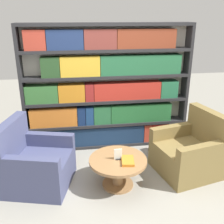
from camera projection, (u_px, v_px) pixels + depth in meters
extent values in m
plane|color=gray|center=(122.00, 194.00, 3.50)|extent=(14.00, 14.00, 0.00)
cube|color=silver|center=(106.00, 87.00, 4.57)|extent=(2.82, 0.05, 2.13)
cube|color=#262628|center=(23.00, 92.00, 4.26)|extent=(0.05, 0.30, 2.13)
cube|color=#262628|center=(185.00, 85.00, 4.65)|extent=(0.05, 0.30, 2.13)
cube|color=#262628|center=(108.00, 143.00, 4.82)|extent=(2.72, 0.30, 0.05)
cube|color=#262628|center=(108.00, 123.00, 4.68)|extent=(2.72, 0.30, 0.05)
cube|color=#262628|center=(107.00, 100.00, 4.53)|extent=(2.72, 0.30, 0.05)
cube|color=#262628|center=(107.00, 76.00, 4.38)|extent=(2.72, 0.30, 0.05)
cube|color=#262628|center=(107.00, 50.00, 4.23)|extent=(2.72, 0.30, 0.05)
cube|color=#262628|center=(107.00, 24.00, 4.09)|extent=(2.72, 0.30, 0.05)
cube|color=#192E4D|center=(92.00, 135.00, 4.69)|extent=(1.88, 0.20, 0.33)
cube|color=#B53A28|center=(146.00, 132.00, 4.83)|extent=(0.13, 0.20, 0.33)
cube|color=maroon|center=(159.00, 131.00, 4.86)|extent=(0.32, 0.20, 0.33)
cube|color=orange|center=(54.00, 117.00, 4.46)|extent=(0.79, 0.20, 0.32)
cube|color=navy|center=(81.00, 115.00, 4.53)|extent=(0.13, 0.20, 0.32)
cube|color=navy|center=(89.00, 115.00, 4.55)|extent=(0.13, 0.20, 0.32)
cube|color=#29683D|center=(102.00, 114.00, 4.58)|extent=(0.29, 0.20, 0.32)
cube|color=#266834|center=(140.00, 112.00, 4.67)|extent=(1.08, 0.20, 0.32)
cube|color=#376F35|center=(42.00, 94.00, 4.30)|extent=(0.52, 0.20, 0.29)
cube|color=orange|center=(72.00, 93.00, 4.36)|extent=(0.43, 0.20, 0.29)
cube|color=maroon|center=(89.00, 92.00, 4.40)|extent=(0.14, 0.20, 0.29)
cube|color=red|center=(127.00, 90.00, 4.49)|extent=(1.14, 0.20, 0.29)
cube|color=#256945|center=(168.00, 89.00, 4.60)|extent=(0.30, 0.20, 0.29)
cube|color=#284A25|center=(50.00, 67.00, 4.17)|extent=(0.29, 0.20, 0.32)
cube|color=gold|center=(80.00, 66.00, 4.23)|extent=(0.63, 0.20, 0.32)
cube|color=#276840|center=(140.00, 64.00, 4.37)|extent=(1.36, 0.20, 0.32)
cube|color=#B03A2A|center=(35.00, 40.00, 3.99)|extent=(0.33, 0.20, 0.30)
cube|color=navy|center=(65.00, 40.00, 4.05)|extent=(0.56, 0.20, 0.30)
cube|color=brown|center=(100.00, 39.00, 4.13)|extent=(0.51, 0.20, 0.30)
cube|color=brown|center=(146.00, 39.00, 4.23)|extent=(0.96, 0.20, 0.30)
cube|color=#42476B|center=(39.00, 171.00, 3.63)|extent=(1.02, 1.01, 0.43)
cube|color=#42476B|center=(11.00, 139.00, 3.50)|extent=(0.34, 0.83, 0.50)
cube|color=#42476B|center=(32.00, 165.00, 3.19)|extent=(0.71, 0.29, 0.19)
cube|color=#42476B|center=(50.00, 139.00, 3.84)|extent=(0.71, 0.29, 0.19)
cube|color=olive|center=(186.00, 159.00, 3.93)|extent=(1.00, 0.99, 0.43)
cube|color=olive|center=(209.00, 127.00, 3.89)|extent=(0.32, 0.83, 0.50)
cube|color=olive|center=(171.00, 132.00, 4.10)|extent=(0.71, 0.27, 0.19)
cube|color=olive|center=(200.00, 152.00, 3.49)|extent=(0.71, 0.27, 0.19)
cylinder|color=olive|center=(118.00, 173.00, 3.61)|extent=(0.14, 0.14, 0.38)
cylinder|color=olive|center=(118.00, 184.00, 3.67)|extent=(0.43, 0.43, 0.03)
cylinder|color=olive|center=(118.00, 160.00, 3.54)|extent=(0.79, 0.79, 0.04)
cube|color=black|center=(118.00, 159.00, 3.53)|extent=(0.06, 0.06, 0.01)
cube|color=silver|center=(118.00, 154.00, 3.51)|extent=(0.11, 0.01, 0.15)
cube|color=orange|center=(128.00, 161.00, 3.46)|extent=(0.19, 0.27, 0.04)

